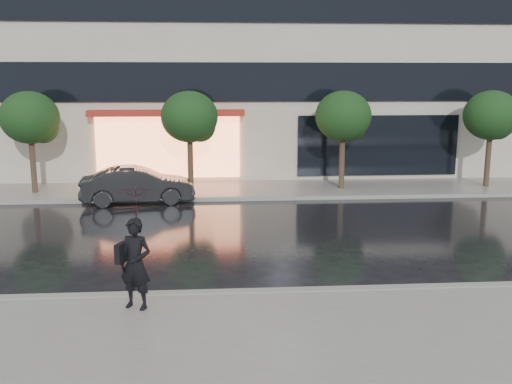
{
  "coord_description": "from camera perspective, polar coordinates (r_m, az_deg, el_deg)",
  "views": [
    {
      "loc": [
        -2.02,
        -12.16,
        4.46
      ],
      "look_at": [
        -0.93,
        3.07,
        1.4
      ],
      "focal_mm": 40.0,
      "sensor_mm": 36.0,
      "label": 1
    }
  ],
  "objects": [
    {
      "name": "curb_near",
      "position": [
        12.16,
        5.82,
        -9.89
      ],
      "size": [
        60.0,
        0.25,
        0.14
      ],
      "primitive_type": "cube",
      "color": "gray",
      "rests_on": "ground"
    },
    {
      "name": "curb_far",
      "position": [
        21.22,
        1.45,
        -0.62
      ],
      "size": [
        60.0,
        0.25,
        0.14
      ],
      "primitive_type": "cube",
      "color": "gray",
      "rests_on": "ground"
    },
    {
      "name": "sidewalk_far",
      "position": [
        22.93,
        1.03,
        0.26
      ],
      "size": [
        60.0,
        3.5,
        0.12
      ],
      "primitive_type": "cube",
      "color": "slate",
      "rests_on": "ground"
    },
    {
      "name": "sidewalk_near",
      "position": [
        10.14,
        8.05,
        -14.5
      ],
      "size": [
        60.0,
        4.5,
        0.12
      ],
      "primitive_type": "cube",
      "color": "slate",
      "rests_on": "ground"
    },
    {
      "name": "ground",
      "position": [
        13.11,
        5.06,
        -8.61
      ],
      "size": [
        120.0,
        120.0,
        0.0
      ],
      "primitive_type": "plane",
      "color": "black",
      "rests_on": "ground"
    },
    {
      "name": "pedestrian_with_umbrella",
      "position": [
        10.93,
        -11.96,
        -4.06
      ],
      "size": [
        1.13,
        1.14,
        2.38
      ],
      "rotation": [
        0.0,
        0.0,
        -0.39
      ],
      "color": "black",
      "rests_on": "sidewalk_near"
    },
    {
      "name": "tree_mid_east",
      "position": [
        22.82,
        8.84,
        7.33
      ],
      "size": [
        2.2,
        2.2,
        3.99
      ],
      "color": "#33261C",
      "rests_on": "ground"
    },
    {
      "name": "parked_car",
      "position": [
        21.0,
        -11.74,
        0.67
      ],
      "size": [
        4.17,
        1.88,
        1.33
      ],
      "primitive_type": "imported",
      "rotation": [
        0.0,
        0.0,
        1.69
      ],
      "color": "black",
      "rests_on": "ground"
    },
    {
      "name": "tree_mid_west",
      "position": [
        22.27,
        -6.51,
        7.29
      ],
      "size": [
        2.2,
        2.2,
        3.99
      ],
      "color": "#33261C",
      "rests_on": "ground"
    },
    {
      "name": "tree_far_east",
      "position": [
        24.85,
        22.56,
        6.92
      ],
      "size": [
        2.2,
        2.2,
        3.99
      ],
      "color": "#33261C",
      "rests_on": "ground"
    },
    {
      "name": "tree_far_west",
      "position": [
        23.3,
        -21.53,
        6.76
      ],
      "size": [
        2.2,
        2.2,
        3.99
      ],
      "color": "#33261C",
      "rests_on": "ground"
    }
  ]
}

